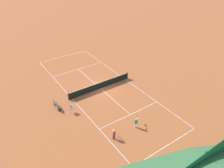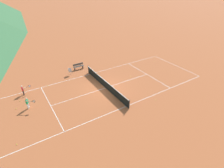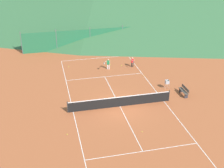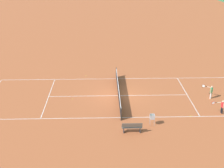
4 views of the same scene
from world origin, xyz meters
The scene contains 14 objects.
ground_plane centered at (0.00, 0.00, 0.00)m, with size 600.00×600.00×0.00m, color #A8542D.
court_line_markings centered at (0.00, 0.00, 0.00)m, with size 8.25×23.85×0.01m.
tennis_net centered at (0.00, 0.00, 0.50)m, with size 9.18×0.08×1.06m.
windscreen_fence_far centered at (0.00, 15.50, 1.31)m, with size 17.28×0.08×2.90m.
player_near_baseline centered at (0.76, 8.29, 0.71)m, with size 0.84×0.83×1.22m.
player_near_service centered at (3.58, 8.29, 0.67)m, with size 0.39×0.99×1.15m.
tennis_ball_by_net_left centered at (0.66, -4.16, 0.03)m, with size 0.07×0.07×0.07m, color #CCE033.
tennis_ball_near_corner centered at (4.07, 5.66, 0.03)m, with size 0.07×0.07×0.07m, color #CCE033.
tennis_ball_alley_left centered at (-4.94, -3.21, 0.03)m, with size 0.07×0.07×0.07m, color #CCE033.
tennis_ball_by_net_right centered at (-3.45, 9.94, 0.03)m, with size 0.07×0.07×0.07m, color #CCE033.
tennis_ball_service_box centered at (2.48, 8.90, 0.03)m, with size 0.07×0.07×0.07m, color #CCE033.
tennis_ball_mid_court centered at (1.32, 9.41, 0.03)m, with size 0.07×0.07×0.07m, color #CCE033.
ball_hopper centered at (5.30, 2.33, 0.65)m, with size 0.36×0.36×0.89m.
courtside_bench centered at (6.34, 0.69, 0.45)m, with size 0.36×1.50×0.84m.
Camera 3 is at (-6.06, -22.89, 13.72)m, focal length 50.00 mm.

